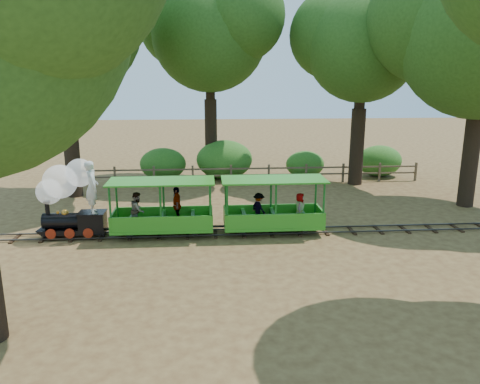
{
  "coord_description": "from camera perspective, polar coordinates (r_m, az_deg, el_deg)",
  "views": [
    {
      "loc": [
        -2.3,
        -15.98,
        5.58
      ],
      "look_at": [
        -1.08,
        0.5,
        1.43
      ],
      "focal_mm": 35.0,
      "sensor_mm": 36.0,
      "label": 1
    }
  ],
  "objects": [
    {
      "name": "track",
      "position": [
        17.05,
        3.76,
        -4.78
      ],
      "size": [
        22.0,
        1.0,
        0.1
      ],
      "color": "#3F3D3A",
      "rests_on": "ground"
    },
    {
      "name": "carriage_rear",
      "position": [
        16.86,
        4.12,
        -2.47
      ],
      "size": [
        3.68,
        1.5,
        1.91
      ],
      "color": "#2E8F1F",
      "rests_on": "track"
    },
    {
      "name": "shrub_mid_w",
      "position": [
        25.7,
        -1.91,
        3.97
      ],
      "size": [
        3.06,
        2.36,
        2.12
      ],
      "primitive_type": "ellipsoid",
      "color": "#2D6B1E",
      "rests_on": "ground"
    },
    {
      "name": "ground",
      "position": [
        17.08,
        3.76,
        -4.99
      ],
      "size": [
        90.0,
        90.0,
        0.0
      ],
      "primitive_type": "plane",
      "color": "olive",
      "rests_on": "ground"
    },
    {
      "name": "carriage_front",
      "position": [
        16.76,
        -9.64,
        -2.57
      ],
      "size": [
        3.68,
        1.5,
        1.91
      ],
      "color": "#2E8F1F",
      "rests_on": "track"
    },
    {
      "name": "oak_nw",
      "position": [
        23.1,
        -21.21,
        20.13
      ],
      "size": [
        8.9,
        7.84,
        11.56
      ],
      "color": "#2D2116",
      "rests_on": "ground"
    },
    {
      "name": "locomotive",
      "position": [
        17.18,
        -20.18,
        -0.08
      ],
      "size": [
        2.47,
        1.18,
        2.84
      ],
      "color": "black",
      "rests_on": "ground"
    },
    {
      "name": "shrub_east",
      "position": [
        27.49,
        16.62,
        3.66
      ],
      "size": [
        2.52,
        1.94,
        1.74
      ],
      "primitive_type": "ellipsoid",
      "color": "#2D6B1E",
      "rests_on": "ground"
    },
    {
      "name": "shrub_mid_e",
      "position": [
        26.32,
        7.93,
        3.37
      ],
      "size": [
        2.14,
        1.64,
        1.48
      ],
      "primitive_type": "ellipsoid",
      "color": "#2D6B1E",
      "rests_on": "ground"
    },
    {
      "name": "oak_nc",
      "position": [
        25.67,
        -3.83,
        19.41
      ],
      "size": [
        7.56,
        6.65,
        10.69
      ],
      "color": "#2D2116",
      "rests_on": "ground"
    },
    {
      "name": "fence",
      "position": [
        24.6,
        1.22,
        2.38
      ],
      "size": [
        18.1,
        0.1,
        1.0
      ],
      "color": "brown",
      "rests_on": "ground"
    },
    {
      "name": "shrub_west",
      "position": [
        25.82,
        -9.38,
        3.4
      ],
      "size": [
        2.5,
        1.92,
        1.73
      ],
      "primitive_type": "ellipsoid",
      "color": "#2D6B1E",
      "rests_on": "ground"
    },
    {
      "name": "oak_ne",
      "position": [
        24.86,
        14.69,
        17.5
      ],
      "size": [
        6.95,
        6.12,
        9.76
      ],
      "color": "#2D2116",
      "rests_on": "ground"
    }
  ]
}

